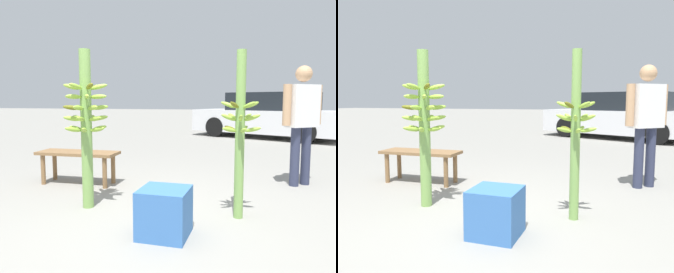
% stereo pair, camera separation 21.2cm
% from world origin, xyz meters
% --- Properties ---
extents(ground_plane, '(80.00, 80.00, 0.00)m').
position_xyz_m(ground_plane, '(0.00, 0.00, 0.00)').
color(ground_plane, gray).
extents(banana_stalk_left, '(0.47, 0.47, 1.67)m').
position_xyz_m(banana_stalk_left, '(-0.75, 0.32, 0.91)').
color(banana_stalk_left, '#7AA851').
rests_on(banana_stalk_left, ground_plane).
extents(banana_stalk_center, '(0.39, 0.39, 1.62)m').
position_xyz_m(banana_stalk_center, '(0.83, 0.44, 0.85)').
color(banana_stalk_center, '#7AA851').
rests_on(banana_stalk_center, ground_plane).
extents(vendor_person, '(0.56, 0.50, 1.60)m').
position_xyz_m(vendor_person, '(1.55, 1.94, 0.95)').
color(vendor_person, '#2D334C').
rests_on(vendor_person, ground_plane).
extents(market_bench, '(1.12, 0.44, 0.45)m').
position_xyz_m(market_bench, '(-1.38, 1.19, 0.37)').
color(market_bench, olive).
rests_on(market_bench, ground_plane).
extents(parked_car, '(4.77, 3.29, 1.40)m').
position_xyz_m(parked_car, '(1.25, 7.87, 0.67)').
color(parked_car, silver).
rests_on(parked_car, ground_plane).
extents(produce_crate, '(0.41, 0.41, 0.41)m').
position_xyz_m(produce_crate, '(0.26, -0.17, 0.20)').
color(produce_crate, '#386BB2').
rests_on(produce_crate, ground_plane).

